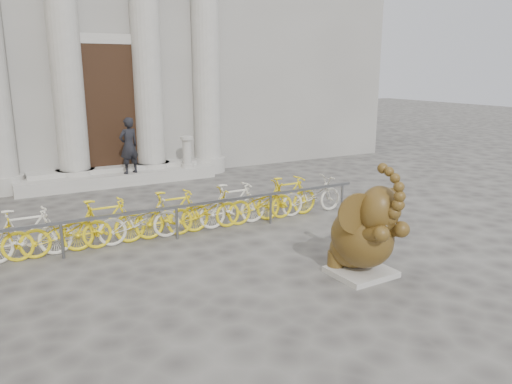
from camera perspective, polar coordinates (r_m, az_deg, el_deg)
ground at (r=7.74m, az=2.02°, el=-12.79°), size 80.00×80.00×0.00m
classical_building at (r=21.31m, az=-20.28°, el=19.87°), size 22.00×10.70×12.00m
entrance_steps at (r=16.08m, az=-15.42°, el=1.58°), size 6.00×1.20×0.36m
elephant_statue at (r=8.69m, az=12.26°, el=-4.82°), size 1.35×1.50×2.02m
bike_rack at (r=10.72m, az=-9.51°, el=-2.40°), size 9.06×0.53×1.00m
pedestrian at (r=15.63m, az=-14.34°, el=5.16°), size 0.72×0.58×1.71m
balustrade_post at (r=16.30m, az=-7.88°, el=4.42°), size 0.41×0.41×1.01m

